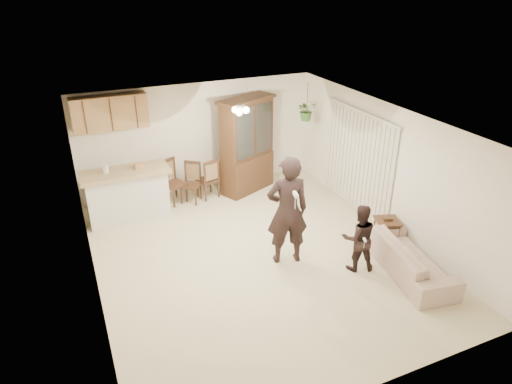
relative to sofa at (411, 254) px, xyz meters
name	(u,v)px	position (x,y,z in m)	size (l,w,h in m)	color
floor	(257,256)	(-2.20, 1.49, -0.37)	(6.50, 6.50, 0.00)	beige
ceiling	(257,124)	(-2.20, 1.49, 2.13)	(5.50, 6.50, 0.02)	white
wall_back	(199,137)	(-2.20, 4.74, 0.88)	(5.50, 0.02, 2.50)	white
wall_front	(374,312)	(-2.20, -1.76, 0.88)	(5.50, 0.02, 2.50)	white
wall_left	(87,227)	(-4.95, 1.49, 0.88)	(0.02, 6.50, 2.50)	white
wall_right	(387,169)	(0.55, 1.49, 0.88)	(0.02, 6.50, 2.50)	white
breakfast_bar	(128,197)	(-4.05, 3.84, 0.13)	(1.60, 0.55, 1.00)	silver
bar_top	(125,173)	(-4.05, 3.84, 0.68)	(1.75, 0.70, 0.08)	tan
upper_cabinets	(110,113)	(-4.10, 4.56, 1.73)	(1.50, 0.34, 0.70)	olive
vertical_blinds	(357,161)	(0.51, 2.39, 0.73)	(0.06, 2.30, 2.10)	beige
ceiling_fixture	(240,110)	(-2.00, 2.69, 2.03)	(0.36, 0.36, 0.20)	beige
hanging_plant	(307,110)	(0.10, 3.89, 1.48)	(0.43, 0.37, 0.48)	#285120
plant_cord	(307,96)	(0.10, 3.89, 1.81)	(0.01, 0.01, 0.65)	black
sofa	(411,254)	(0.00, 0.00, 0.00)	(1.87, 0.73, 0.73)	beige
adult	(287,216)	(-1.76, 1.18, 0.53)	(0.66, 0.43, 1.80)	black
child	(359,235)	(-0.76, 0.45, 0.31)	(0.66, 0.51, 1.35)	black
china_hutch	(247,146)	(-1.25, 4.18, 0.72)	(1.49, 1.06, 2.20)	#311A12
side_table	(386,231)	(0.24, 0.93, -0.12)	(0.56, 0.56, 0.54)	#311A12
chair_bar	(175,191)	(-2.99, 4.21, -0.09)	(0.58, 0.58, 0.99)	#311A12
chair_hutch_left	(191,191)	(-2.65, 4.09, -0.11)	(0.56, 0.56, 0.91)	#311A12
chair_hutch_right	(208,186)	(-2.23, 4.17, -0.10)	(0.51, 0.51, 0.95)	#311A12
controller_adult	(296,195)	(-1.87, 0.72, 1.16)	(0.05, 0.17, 0.05)	white
controller_child	(365,240)	(-0.85, 0.18, 0.38)	(0.03, 0.11, 0.03)	white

